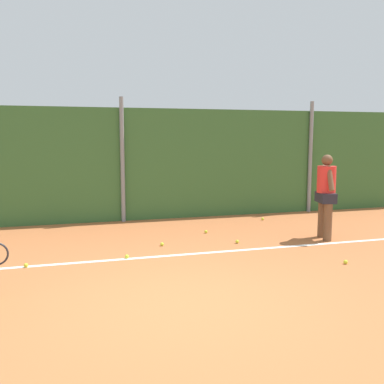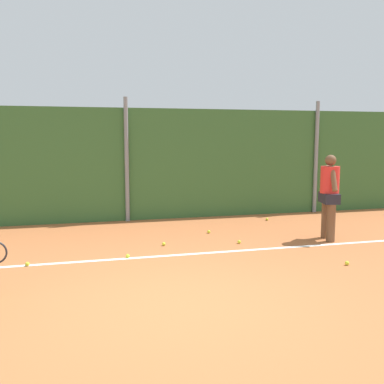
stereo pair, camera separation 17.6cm
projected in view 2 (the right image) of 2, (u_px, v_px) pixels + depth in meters
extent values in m
plane|color=#B76638|center=(154.00, 265.00, 6.79)|extent=(26.35, 26.35, 0.00)
cube|color=#386633|center=(126.00, 165.00, 10.34)|extent=(17.13, 0.25, 2.66)
cylinder|color=gray|center=(127.00, 160.00, 10.16)|extent=(0.10, 0.10, 2.90)
cylinder|color=gray|center=(316.00, 157.00, 11.39)|extent=(0.10, 0.10, 2.90)
cube|color=white|center=(149.00, 257.00, 7.23)|extent=(12.52, 0.10, 0.01)
cylinder|color=brown|center=(325.00, 220.00, 8.58)|extent=(0.16, 0.16, 0.72)
cylinder|color=brown|center=(331.00, 223.00, 8.26)|extent=(0.16, 0.16, 0.72)
cube|color=#23232D|center=(329.00, 198.00, 8.37)|extent=(0.39, 0.53, 0.19)
cylinder|color=red|center=(330.00, 180.00, 8.32)|extent=(0.35, 0.35, 0.51)
sphere|color=brown|center=(331.00, 160.00, 8.27)|extent=(0.21, 0.21, 0.21)
cylinder|color=brown|center=(326.00, 177.00, 8.52)|extent=(0.14, 0.29, 0.49)
cylinder|color=brown|center=(334.00, 179.00, 8.12)|extent=(0.14, 0.29, 0.49)
sphere|color=#CCDB33|center=(347.00, 263.00, 6.78)|extent=(0.07, 0.07, 0.07)
sphere|color=#CCDB33|center=(209.00, 232.00, 9.02)|extent=(0.07, 0.07, 0.07)
sphere|color=#CCDB33|center=(267.00, 219.00, 10.39)|extent=(0.07, 0.07, 0.07)
sphere|color=#CCDB33|center=(164.00, 244.00, 7.99)|extent=(0.07, 0.07, 0.07)
sphere|color=#CCDB33|center=(27.00, 264.00, 6.73)|extent=(0.07, 0.07, 0.07)
sphere|color=#CCDB33|center=(128.00, 256.00, 7.18)|extent=(0.07, 0.07, 0.07)
sphere|color=#CCDB33|center=(239.00, 242.00, 8.15)|extent=(0.07, 0.07, 0.07)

